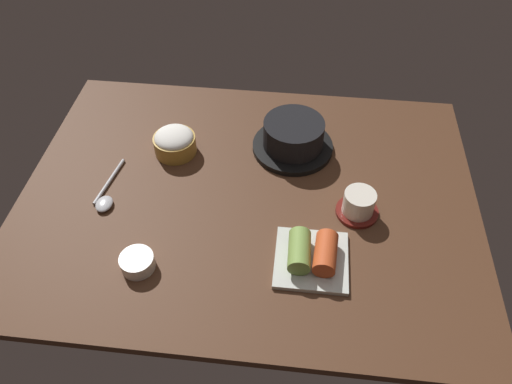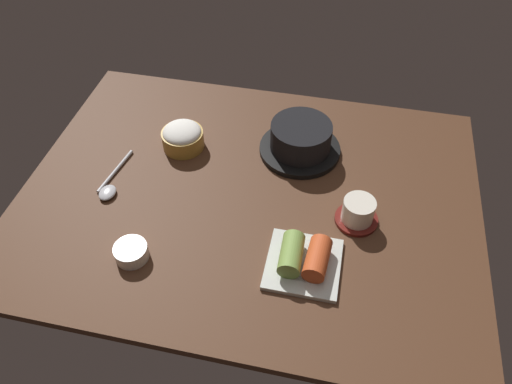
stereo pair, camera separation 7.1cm
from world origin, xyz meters
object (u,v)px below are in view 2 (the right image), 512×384
kimchi_plate (304,259)px  spoon (110,186)px  stone_pot (301,140)px  tea_cup_with_saucer (358,212)px  side_bowl_near (131,252)px  rice_bowl (183,137)px

kimchi_plate → spoon: size_ratio=0.87×
stone_pot → kimchi_plate: 32.78cm
stone_pot → tea_cup_with_saucer: stone_pot is taller
kimchi_plate → side_bowl_near: kimchi_plate is taller
stone_pot → tea_cup_with_saucer: 23.90cm
kimchi_plate → tea_cup_with_saucer: bearing=55.7°
kimchi_plate → spoon: (-45.12, 11.56, -1.53)cm
tea_cup_with_saucer → kimchi_plate: tea_cup_with_saucer is taller
rice_bowl → spoon: rice_bowl is taller
tea_cup_with_saucer → side_bowl_near: bearing=-156.5°
side_bowl_near → tea_cup_with_saucer: bearing=23.5°
rice_bowl → tea_cup_with_saucer: 44.98cm
rice_bowl → tea_cup_with_saucer: bearing=-19.0°
kimchi_plate → spoon: bearing=165.6°
side_bowl_near → rice_bowl: bearing=90.0°
stone_pot → side_bowl_near: (-27.68, -37.23, -2.13)cm
stone_pot → tea_cup_with_saucer: (14.83, -18.72, -0.97)cm
stone_pot → spoon: bearing=-152.4°
rice_bowl → stone_pot: bearing=8.3°
kimchi_plate → side_bowl_near: size_ratio=2.15×
rice_bowl → tea_cup_with_saucer: size_ratio=1.10×
rice_bowl → spoon: size_ratio=0.60×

